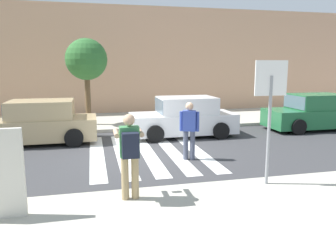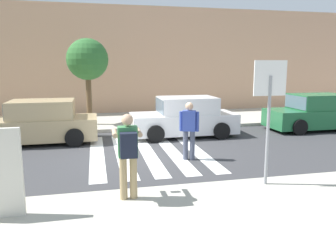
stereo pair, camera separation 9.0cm
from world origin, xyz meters
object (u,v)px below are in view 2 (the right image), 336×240
at_px(stop_sign, 269,95).
at_px(parked_car_tan, 40,123).
at_px(parked_car_white, 184,118).
at_px(parked_car_green, 315,113).
at_px(street_tree_center, 87,60).
at_px(pedestrian_crossing, 189,128).
at_px(photographer_with_backpack, 128,149).

distance_m(stop_sign, parked_car_tan, 8.29).
bearing_deg(parked_car_white, parked_car_green, 0.00).
xyz_separation_m(parked_car_green, street_tree_center, (-9.57, 2.68, 2.27)).
xyz_separation_m(stop_sign, pedestrian_crossing, (-1.02, 2.66, -1.18)).
xyz_separation_m(parked_car_tan, street_tree_center, (1.71, 2.68, 2.27)).
relative_size(stop_sign, parked_car_tan, 0.67).
relative_size(photographer_with_backpack, parked_car_green, 0.42).
bearing_deg(parked_car_tan, street_tree_center, 57.42).
bearing_deg(parked_car_tan, photographer_with_backpack, -67.10).
xyz_separation_m(stop_sign, street_tree_center, (-3.95, 8.55, 0.84)).
height_order(photographer_with_backpack, parked_car_green, photographer_with_backpack).
height_order(stop_sign, pedestrian_crossing, stop_sign).
bearing_deg(parked_car_tan, pedestrian_crossing, -34.73).
bearing_deg(parked_car_green, pedestrian_crossing, -154.12).
bearing_deg(street_tree_center, parked_car_green, -15.62).
xyz_separation_m(pedestrian_crossing, parked_car_green, (6.64, 3.22, -0.25)).
bearing_deg(pedestrian_crossing, stop_sign, -69.01).
bearing_deg(stop_sign, pedestrian_crossing, 110.99).
bearing_deg(stop_sign, parked_car_green, 46.32).
xyz_separation_m(photographer_with_backpack, parked_car_tan, (-2.56, 6.07, -0.44)).
distance_m(parked_car_white, street_tree_center, 5.09).
bearing_deg(pedestrian_crossing, parked_car_white, 76.93).
distance_m(photographer_with_backpack, street_tree_center, 8.97).
height_order(parked_car_white, street_tree_center, street_tree_center).
bearing_deg(parked_car_white, stop_sign, -87.34).
height_order(stop_sign, parked_car_white, stop_sign).
bearing_deg(parked_car_green, parked_car_white, 180.00).
height_order(pedestrian_crossing, parked_car_tan, pedestrian_crossing).
bearing_deg(parked_car_green, street_tree_center, 164.38).
relative_size(parked_car_white, street_tree_center, 1.08).
bearing_deg(parked_car_white, photographer_with_backpack, -115.00).
distance_m(pedestrian_crossing, parked_car_white, 3.31).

